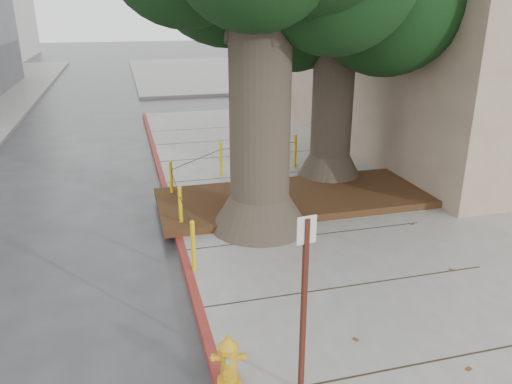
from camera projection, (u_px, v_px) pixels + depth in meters
ground at (321, 298)px, 8.15m from camera, size 140.00×140.00×0.00m
sidewalk_far at (244, 71)px, 36.76m from camera, size 16.00×20.00×0.15m
curb_red at (180, 243)px, 9.90m from camera, size 0.14×26.00×0.16m
planter_bed at (295, 198)px, 11.82m from camera, size 6.40×2.60×0.16m
building_side_white at (399, 8)px, 34.03m from camera, size 10.00×10.00×9.00m
bollard_ring at (218, 180)px, 11.67m from camera, size 3.79×5.39×0.95m
fire_hydrant at (228, 360)px, 5.97m from camera, size 0.37×0.35×0.69m
signpost at (304, 298)px, 5.53m from camera, size 0.22×0.06×2.26m
car_silver at (272, 85)px, 26.48m from camera, size 3.80×1.68×1.27m
car_red at (326, 87)px, 26.04m from camera, size 3.58×1.57×1.14m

